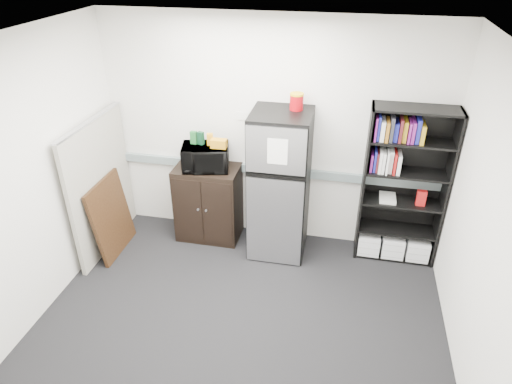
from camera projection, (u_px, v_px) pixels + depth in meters
floor at (238, 329)px, 4.47m from camera, size 4.00×4.00×0.00m
wall_back at (272, 135)px, 5.30m from camera, size 4.00×0.02×2.70m
wall_right at (491, 242)px, 3.45m from camera, size 0.02×3.50×2.70m
wall_left at (23, 189)px, 4.17m from camera, size 0.02×3.50×2.70m
ceiling at (230, 47)px, 3.14m from camera, size 4.00×3.50×0.02m
electrical_raceway at (271, 170)px, 5.49m from camera, size 3.92×0.05×0.10m
wall_note at (242, 116)px, 5.26m from camera, size 0.14×0.00×0.10m
bookshelf at (403, 188)px, 5.08m from camera, size 0.90×0.34×1.85m
cubicle_partition at (101, 186)px, 5.34m from camera, size 0.06×1.30×1.62m
cabinet at (209, 203)px, 5.65m from camera, size 0.77×0.51×0.96m
microwave at (205, 157)px, 5.32m from camera, size 0.60×0.47×0.30m
snack_box_a at (194, 138)px, 5.27m from camera, size 0.07×0.05×0.15m
snack_box_b at (201, 138)px, 5.25m from camera, size 0.08×0.07×0.15m
snack_box_c at (210, 139)px, 5.24m from camera, size 0.08×0.07×0.14m
snack_bag at (219, 143)px, 5.18m from camera, size 0.18×0.10×0.10m
refrigerator at (280, 185)px, 5.22m from camera, size 0.66×0.69×1.74m
coffee_can at (297, 101)px, 4.83m from camera, size 0.15×0.15×0.20m
framed_poster at (111, 217)px, 5.38m from camera, size 0.17×0.73×0.94m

